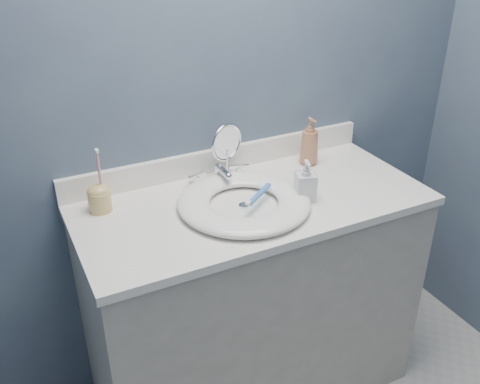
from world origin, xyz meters
TOP-DOWN VIEW (x-y plane):
  - back_wall at (0.00, 1.25)m, footprint 2.20×0.02m
  - vanity_cabinet at (0.00, 0.97)m, footprint 1.20×0.55m
  - countertop at (0.00, 0.97)m, footprint 1.22×0.57m
  - backsplash at (0.00, 1.24)m, footprint 1.22×0.02m
  - basin at (-0.05, 0.94)m, footprint 0.45×0.45m
  - drain at (-0.05, 0.94)m, footprint 0.04×0.04m
  - faucet at (-0.05, 1.14)m, footprint 0.25×0.13m
  - makeup_mirror at (-0.01, 1.17)m, footprint 0.14×0.08m
  - soap_bottle_amber at (0.33, 1.14)m, footprint 0.08×0.08m
  - soap_bottle_clear at (0.16, 0.90)m, footprint 0.08×0.08m
  - toothbrush_holder at (-0.49, 1.14)m, footprint 0.08×0.08m
  - toothbrush_lying at (-0.01, 0.93)m, footprint 0.15×0.11m

SIDE VIEW (x-z plane):
  - vanity_cabinet at x=0.00m, z-range 0.00..0.85m
  - countertop at x=0.00m, z-range 0.85..0.88m
  - drain at x=-0.05m, z-range 0.88..0.89m
  - basin at x=-0.05m, z-range 0.88..0.92m
  - faucet at x=-0.05m, z-range 0.87..0.95m
  - toothbrush_lying at x=-0.01m, z-range 0.92..0.93m
  - backsplash at x=0.00m, z-range 0.88..0.97m
  - toothbrush_holder at x=-0.49m, z-range 0.82..1.04m
  - soap_bottle_clear at x=0.16m, z-range 0.88..1.03m
  - soap_bottle_amber at x=0.33m, z-range 0.88..1.07m
  - makeup_mirror at x=-0.01m, z-range 0.89..1.10m
  - back_wall at x=0.00m, z-range 0.00..2.40m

